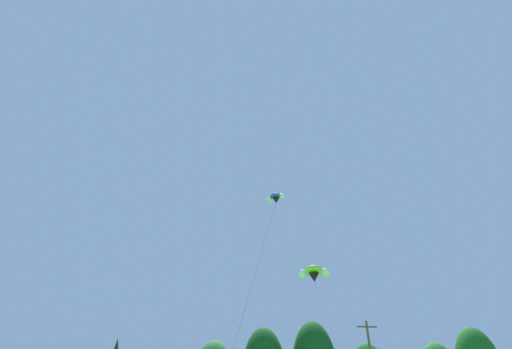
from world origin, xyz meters
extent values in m
cube|color=brown|center=(11.68, 43.62, 11.86)|extent=(2.20, 0.14, 0.14)
ellipsoid|color=blue|center=(1.27, 37.26, 23.85)|extent=(1.60, 1.54, 0.57)
ellipsoid|color=white|center=(1.90, 36.76, 23.62)|extent=(1.00, 0.99, 0.69)
ellipsoid|color=white|center=(0.63, 37.75, 23.62)|extent=(1.01, 1.03, 0.69)
cone|color=black|center=(1.32, 37.33, 23.35)|extent=(1.02, 1.02, 0.62)
cylinder|color=black|center=(-1.76, 31.26, 12.11)|extent=(6.18, 12.16, 21.86)
ellipsoid|color=#93D633|center=(5.21, 38.95, 16.29)|extent=(2.10, 1.72, 1.13)
ellipsoid|color=white|center=(6.32, 38.65, 15.96)|extent=(1.01, 1.31, 1.24)
ellipsoid|color=white|center=(4.10, 39.25, 15.96)|extent=(1.29, 1.27, 1.24)
cone|color=black|center=(5.24, 39.06, 15.58)|extent=(1.27, 1.27, 0.88)
cylinder|color=black|center=(4.10, 29.94, 8.16)|extent=(2.30, 18.25, 13.95)
camera|label=1|loc=(-4.28, -0.07, 2.55)|focal=28.08mm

